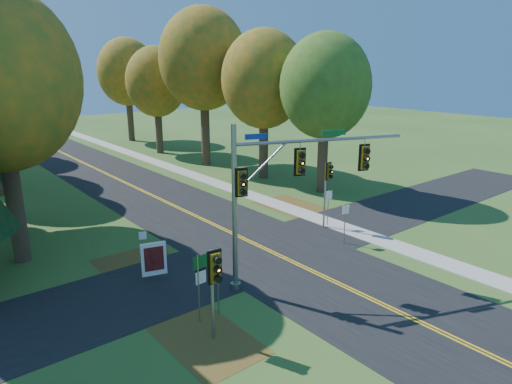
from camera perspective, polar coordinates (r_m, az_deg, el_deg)
ground at (r=24.84m, az=4.52°, el=-8.70°), size 160.00×160.00×0.00m
road_main at (r=24.84m, az=4.52°, el=-8.68°), size 8.00×160.00×0.02m
road_cross at (r=26.19m, az=1.50°, el=-7.29°), size 60.00×6.00×0.02m
centerline_left at (r=24.77m, az=4.35°, el=-8.71°), size 0.10×160.00×0.01m
centerline_right at (r=24.89m, az=4.69°, el=-8.58°), size 0.10×160.00×0.01m
sidewalk_east at (r=29.14m, az=13.48°, el=-5.27°), size 1.60×160.00×0.06m
leaf_patch_w_near at (r=24.54m, az=-13.46°, el=-9.41°), size 4.00×6.00×0.00m
leaf_patch_e at (r=33.29m, az=5.98°, el=-2.29°), size 3.50×8.00×0.00m
leaf_patch_w_far at (r=18.69m, az=-6.52°, el=-17.61°), size 3.00×5.00×0.00m
tree_e_a at (r=37.08m, az=8.65°, el=12.89°), size 7.20×7.20×12.73m
tree_e_b at (r=41.59m, az=1.00°, el=13.85°), size 7.60×7.60×13.33m
tree_e_c at (r=47.49m, az=-6.59°, el=16.11°), size 8.80×8.80×15.79m
tree_e_d at (r=55.20m, az=-12.33°, el=13.27°), size 7.00×7.00×12.32m
tree_e_e at (r=65.38m, az=-15.80°, el=14.21°), size 7.80×7.80×13.74m
traffic_mast at (r=20.75m, az=2.95°, el=1.06°), size 8.06×3.28×7.78m
east_signal_pole at (r=29.00m, az=8.97°, el=1.67°), size 0.51×0.58×4.36m
ped_signal_pole at (r=17.10m, az=-5.21°, el=-10.18°), size 0.59×0.69×3.76m
route_sign_cluster at (r=19.00m, az=-6.05°, el=-9.83°), size 1.38×0.15×2.95m
info_kiosk at (r=23.52m, az=-12.66°, el=-8.20°), size 1.25×0.51×1.73m
reg_sign_e_north at (r=29.71m, az=9.03°, el=-1.19°), size 0.46×0.19×2.50m
reg_sign_e_south at (r=27.10m, az=11.11°, el=-3.06°), size 0.46×0.11×2.43m
reg_sign_w at (r=24.31m, az=-13.93°, el=-6.11°), size 0.37×0.17×2.04m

